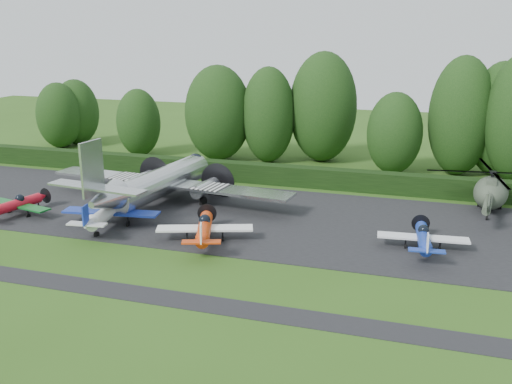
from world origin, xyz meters
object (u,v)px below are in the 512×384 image
(light_plane_orange, at_px, (205,228))
(transport_plane, at_px, (159,182))
(light_plane_blue, at_px, (424,238))
(helicopter, at_px, (491,190))
(light_plane_white, at_px, (108,212))
(light_plane_red, at_px, (15,205))

(light_plane_orange, bearing_deg, transport_plane, 153.46)
(transport_plane, height_order, light_plane_blue, transport_plane)
(transport_plane, relative_size, helicopter, 1.87)
(light_plane_blue, bearing_deg, light_plane_white, -170.04)
(light_plane_red, distance_m, helicopter, 41.12)
(light_plane_orange, relative_size, light_plane_blue, 1.12)
(light_plane_white, distance_m, light_plane_orange, 8.82)
(light_plane_white, height_order, helicopter, helicopter)
(transport_plane, bearing_deg, helicopter, 7.72)
(light_plane_orange, height_order, light_plane_blue, light_plane_orange)
(light_plane_red, distance_m, light_plane_blue, 33.52)
(transport_plane, distance_m, light_plane_white, 6.68)
(light_plane_red, relative_size, light_plane_blue, 1.00)
(transport_plane, height_order, light_plane_white, transport_plane)
(light_plane_orange, xyz_separation_m, helicopter, (20.98, 14.65, 0.76))
(transport_plane, height_order, light_plane_red, transport_plane)
(transport_plane, bearing_deg, light_plane_blue, -17.20)
(light_plane_white, height_order, light_plane_orange, light_plane_white)
(transport_plane, bearing_deg, light_plane_orange, -51.78)
(light_plane_orange, distance_m, helicopter, 25.60)
(transport_plane, height_order, helicopter, transport_plane)
(light_plane_orange, bearing_deg, light_plane_blue, 30.10)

